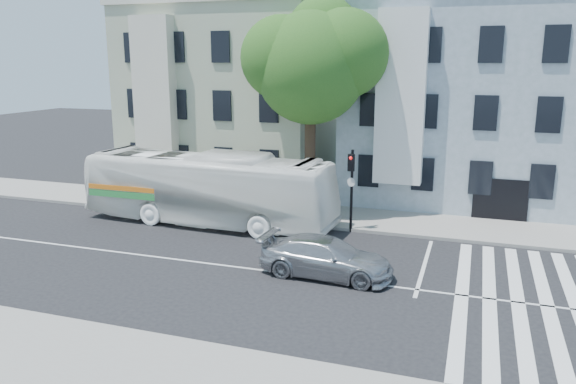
% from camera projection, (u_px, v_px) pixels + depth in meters
% --- Properties ---
extents(ground, '(120.00, 120.00, 0.00)m').
position_uv_depth(ground, '(247.00, 268.00, 21.76)').
color(ground, black).
rests_on(ground, ground).
extents(sidewalk_far, '(80.00, 4.00, 0.15)m').
position_uv_depth(sidewalk_far, '(307.00, 214.00, 29.12)').
color(sidewalk_far, gray).
rests_on(sidewalk_far, ground).
extents(sidewalk_near, '(80.00, 4.00, 0.15)m').
position_uv_depth(sidewalk_near, '(125.00, 372.00, 14.37)').
color(sidewalk_near, gray).
rests_on(sidewalk_near, ground).
extents(building_left, '(12.00, 10.00, 11.00)m').
position_uv_depth(building_left, '(236.00, 98.00, 36.53)').
color(building_left, '#A6B094').
rests_on(building_left, ground).
extents(building_right, '(12.00, 10.00, 11.00)m').
position_uv_depth(building_right, '(460.00, 103.00, 32.14)').
color(building_right, '#84969E').
rests_on(building_right, ground).
extents(street_tree, '(7.30, 5.90, 11.10)m').
position_uv_depth(street_tree, '(313.00, 61.00, 28.01)').
color(street_tree, '#2D2116').
rests_on(street_tree, ground).
extents(bus, '(3.67, 12.89, 3.55)m').
position_uv_depth(bus, '(208.00, 188.00, 27.41)').
color(bus, white).
rests_on(bus, ground).
extents(sedan, '(2.27, 5.10, 1.45)m').
position_uv_depth(sedan, '(326.00, 257.00, 20.87)').
color(sedan, '#B0B2B7').
rests_on(sedan, ground).
extents(hedge, '(8.52, 1.14, 0.70)m').
position_uv_depth(hedge, '(197.00, 206.00, 29.16)').
color(hedge, '#2E6520').
rests_on(hedge, sidewalk_far).
extents(traffic_signal, '(0.39, 0.52, 3.90)m').
position_uv_depth(traffic_signal, '(351.00, 180.00, 25.80)').
color(traffic_signal, black).
rests_on(traffic_signal, ground).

